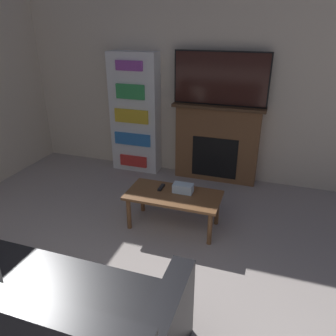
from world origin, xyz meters
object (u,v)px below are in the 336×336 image
at_px(tv, 221,79).
at_px(coffee_table, 173,198).
at_px(couch, 37,319).
at_px(bookshelf, 135,114).
at_px(fireplace, 217,143).

relative_size(tv, coffee_table, 1.21).
xyz_separation_m(couch, coffee_table, (0.41, 1.78, 0.06)).
relative_size(tv, bookshelf, 0.71).
bearing_deg(fireplace, bookshelf, -178.96).
height_order(fireplace, bookshelf, bookshelf).
bearing_deg(bookshelf, couch, -78.74).
height_order(fireplace, coffee_table, fireplace).
relative_size(fireplace, coffee_table, 1.22).
distance_m(tv, coffee_table, 1.76).
bearing_deg(fireplace, couch, -101.09).
distance_m(couch, coffee_table, 1.82).
height_order(fireplace, couch, fireplace).
distance_m(coffee_table, bookshelf, 1.79).
bearing_deg(tv, coffee_table, -98.69).
xyz_separation_m(tv, couch, (-0.62, -3.14, -1.16)).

